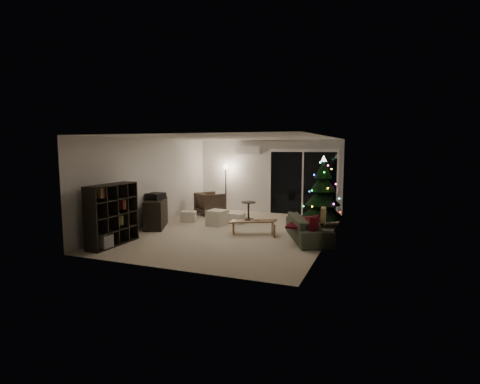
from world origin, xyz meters
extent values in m
plane|color=beige|center=(0.00, 0.00, 0.00)|extent=(6.50, 6.50, 0.00)
plane|color=white|center=(0.00, 0.00, 2.50)|extent=(6.50, 6.50, 0.00)
cube|color=silver|center=(0.00, 3.25, 1.25)|extent=(5.00, 0.02, 2.50)
cube|color=silver|center=(0.00, -3.25, 1.25)|extent=(5.00, 0.02, 2.50)
cube|color=silver|center=(-2.50, 0.00, 1.25)|extent=(0.02, 6.50, 2.50)
cube|color=silver|center=(2.50, 0.00, 1.25)|extent=(0.02, 6.50, 2.50)
cube|color=black|center=(1.20, 3.23, 1.05)|extent=(2.20, 0.02, 2.10)
cube|color=white|center=(-0.70, 3.13, 2.15)|extent=(0.90, 0.22, 0.28)
cube|color=#3F3833|center=(1.20, 3.75, -0.05)|extent=(2.60, 1.00, 0.10)
cube|color=white|center=(1.20, 4.15, 0.50)|extent=(2.20, 0.06, 1.00)
cube|color=black|center=(-2.25, -0.21, 0.40)|extent=(0.97, 1.37, 0.80)
cube|color=black|center=(-2.25, -0.21, 0.89)|extent=(0.41, 0.48, 0.17)
imported|color=#45352B|center=(-1.69, 2.14, 0.38)|extent=(1.14, 1.15, 0.75)
cube|color=beige|center=(-0.75, 0.64, 0.22)|extent=(0.55, 0.55, 0.44)
cube|color=beige|center=(-1.80, 0.85, 0.16)|extent=(0.52, 0.45, 0.31)
cube|color=beige|center=(-0.31, 1.07, 0.15)|extent=(0.47, 0.37, 0.31)
cylinder|color=black|center=(-0.20, 1.81, 0.28)|extent=(0.59, 0.59, 0.56)
cylinder|color=black|center=(-1.44, 2.89, 0.80)|extent=(0.26, 0.26, 1.60)
imported|color=#343A31|center=(2.05, -0.09, 0.29)|extent=(1.51, 2.12, 0.58)
cube|color=#3E060B|center=(1.95, -0.09, 0.42)|extent=(0.62, 1.43, 0.05)
cube|color=olive|center=(2.30, 0.56, 0.52)|extent=(0.15, 0.39, 0.38)
cube|color=#3E060B|center=(2.30, -0.74, 0.52)|extent=(0.14, 0.39, 0.38)
cube|color=black|center=(0.45, -0.06, 0.38)|extent=(0.14, 0.04, 0.02)
cube|color=slate|center=(0.70, -0.01, 0.38)|extent=(0.14, 0.08, 0.02)
cone|color=black|center=(2.09, 1.73, 1.01)|extent=(1.66, 1.66, 2.02)
camera|label=1|loc=(3.73, -9.04, 2.26)|focal=28.00mm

